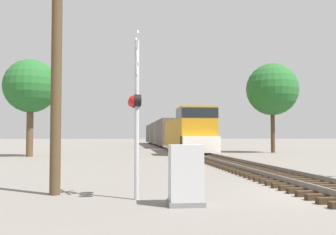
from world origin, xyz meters
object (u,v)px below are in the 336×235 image
(freight_train, at_px, (165,134))
(crossing_signal_near, at_px, (136,105))
(utility_pole, at_px, (56,65))
(tree_far_right, at_px, (31,87))
(relay_cabinet, at_px, (186,175))
(tree_mid_background, at_px, (272,90))

(freight_train, height_order, crossing_signal_near, crossing_signal_near)
(utility_pole, height_order, tree_far_right, tree_far_right)
(crossing_signal_near, xyz_separation_m, relay_cabinet, (1.19, -1.02, -1.78))
(crossing_signal_near, bearing_deg, tree_mid_background, 150.45)
(crossing_signal_near, xyz_separation_m, tree_far_right, (-7.97, 22.15, 3.15))
(utility_pole, relative_size, tree_mid_background, 0.81)
(crossing_signal_near, height_order, tree_far_right, tree_far_right)
(tree_mid_background, bearing_deg, relay_cabinet, -114.83)
(relay_cabinet, xyz_separation_m, tree_mid_background, (13.06, 28.23, 5.57))
(relay_cabinet, bearing_deg, utility_pole, 148.85)
(utility_pole, distance_m, tree_far_right, 21.92)
(crossing_signal_near, height_order, relay_cabinet, crossing_signal_near)
(relay_cabinet, height_order, tree_mid_background, tree_mid_background)
(relay_cabinet, relative_size, tree_mid_background, 0.16)
(freight_train, height_order, tree_mid_background, tree_mid_background)
(relay_cabinet, bearing_deg, tree_mid_background, 65.17)
(tree_far_right, relative_size, tree_mid_background, 0.88)
(tree_far_right, xyz_separation_m, tree_mid_background, (22.23, 5.06, 0.63))
(crossing_signal_near, distance_m, relay_cabinet, 2.37)
(utility_pole, xyz_separation_m, tree_far_right, (-5.71, 21.07, 1.93))
(relay_cabinet, distance_m, tree_far_right, 25.39)
(crossing_signal_near, relative_size, utility_pole, 0.61)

